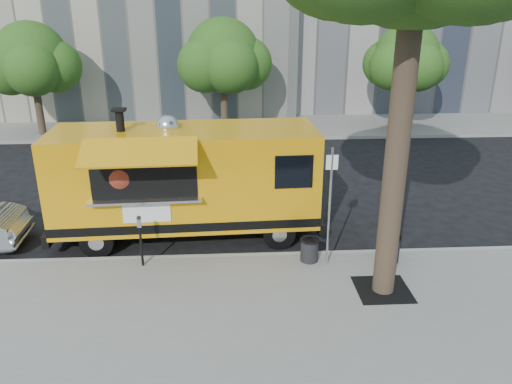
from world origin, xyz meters
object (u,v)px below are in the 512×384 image
far_tree_b (223,56)px  food_truck (185,179)px  far_tree_a (31,59)px  sign_post (330,201)px  far_tree_c (406,58)px  trash_bin_left (389,248)px  parking_meter (140,235)px  trash_bin_right (309,249)px

far_tree_b → food_truck: 12.36m
far_tree_a → sign_post: (11.55, -13.85, -1.93)m
far_tree_a → sign_post: 18.14m
far_tree_c → trash_bin_left: far_tree_c is taller
parking_meter → trash_bin_right: size_ratio=2.27×
far_tree_b → food_truck: (-1.03, -12.13, -2.11)m
parking_meter → trash_bin_right: 4.18m
far_tree_a → trash_bin_left: far_tree_a is taller
far_tree_b → food_truck: size_ratio=0.73×
sign_post → parking_meter: 4.64m
far_tree_c → trash_bin_right: far_tree_c is taller
far_tree_a → trash_bin_left: 19.30m
far_tree_c → trash_bin_left: (-4.86, -13.85, -3.22)m
food_truck → trash_bin_left: bearing=-23.7°
far_tree_b → parking_meter: size_ratio=4.12×
trash_bin_left → parking_meter: bearing=179.1°
sign_post → parking_meter: size_ratio=2.25×
far_tree_b → far_tree_c: far_tree_b is taller
far_tree_c → food_truck: far_tree_c is taller
trash_bin_right → parking_meter: bearing=-179.7°
food_truck → trash_bin_left: 5.69m
sign_post → parking_meter: sign_post is taller
sign_post → trash_bin_right: sign_post is taller
far_tree_c → parking_meter: far_tree_c is taller
far_tree_a → food_truck: bearing=-55.8°
food_truck → trash_bin_right: size_ratio=12.72×
trash_bin_left → far_tree_b: bearing=106.3°
far_tree_c → far_tree_a: bearing=-179.7°
trash_bin_left → food_truck: bearing=158.7°
parking_meter → food_truck: (0.97, 1.92, 0.74)m
far_tree_b → food_truck: bearing=-94.9°
food_truck → trash_bin_left: size_ratio=11.39×
sign_post → far_tree_b: bearing=100.1°
far_tree_b → far_tree_c: (9.00, -0.30, -0.12)m
food_truck → parking_meter: bearing=-119.2°
far_tree_c → trash_bin_right: (-6.85, -13.73, -3.25)m
sign_post → parking_meter: (-4.55, 0.20, -0.87)m
sign_post → food_truck: 4.16m
parking_meter → far_tree_a: bearing=117.1°
far_tree_b → parking_meter: far_tree_b is taller
sign_post → trash_bin_right: 1.46m
sign_post → trash_bin_right: bearing=151.3°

